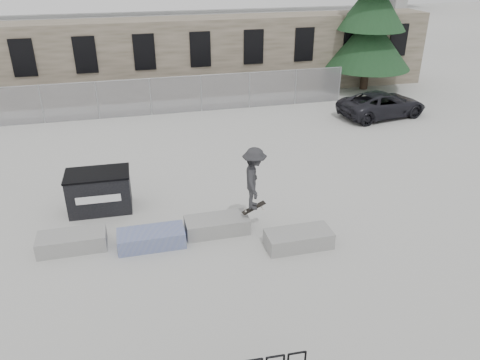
% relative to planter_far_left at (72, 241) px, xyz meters
% --- Properties ---
extents(ground, '(120.00, 120.00, 0.00)m').
position_rel_planter_far_left_xyz_m(ground, '(3.30, -0.27, -0.28)').
color(ground, '#B8B8B3').
rests_on(ground, ground).
extents(stone_wall, '(36.00, 2.58, 4.50)m').
position_rel_planter_far_left_xyz_m(stone_wall, '(3.30, 15.97, 1.98)').
color(stone_wall, '#645A49').
rests_on(stone_wall, ground).
extents(chainlink_fence, '(22.06, 0.06, 2.02)m').
position_rel_planter_far_left_xyz_m(chainlink_fence, '(3.30, 12.23, 0.76)').
color(chainlink_fence, gray).
rests_on(chainlink_fence, ground).
extents(planter_far_left, '(2.00, 0.90, 0.51)m').
position_rel_planter_far_left_xyz_m(planter_far_left, '(0.00, 0.00, 0.00)').
color(planter_far_left, gray).
rests_on(planter_far_left, ground).
extents(planter_center_left, '(2.00, 0.90, 0.51)m').
position_rel_planter_far_left_xyz_m(planter_center_left, '(2.32, -0.41, 0.00)').
color(planter_center_left, '#33489B').
rests_on(planter_center_left, ground).
extents(planter_center_right, '(2.00, 0.90, 0.51)m').
position_rel_planter_far_left_xyz_m(planter_center_right, '(4.41, -0.14, 0.00)').
color(planter_center_right, gray).
rests_on(planter_center_right, ground).
extents(planter_offset, '(2.00, 0.90, 0.51)m').
position_rel_planter_far_left_xyz_m(planter_offset, '(6.65, -1.52, 0.00)').
color(planter_offset, gray).
rests_on(planter_offset, ground).
extents(dumpster, '(2.16, 1.35, 1.40)m').
position_rel_planter_far_left_xyz_m(dumpster, '(0.80, 2.25, 0.43)').
color(dumpster, black).
rests_on(dumpster, ground).
extents(spruce_tree, '(5.35, 5.35, 11.50)m').
position_rel_planter_far_left_xyz_m(spruce_tree, '(17.00, 14.29, 4.36)').
color(spruce_tree, '#38281E').
rests_on(spruce_tree, ground).
extents(suv, '(5.12, 2.96, 1.34)m').
position_rel_planter_far_left_xyz_m(suv, '(15.30, 9.00, 0.39)').
color(suv, black).
rests_on(suv, ground).
extents(skateboarder, '(1.06, 1.45, 2.19)m').
position_rel_planter_far_left_xyz_m(skateboarder, '(5.59, -0.24, 1.53)').
color(skateboarder, '#2A2A2C').
rests_on(skateboarder, ground).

